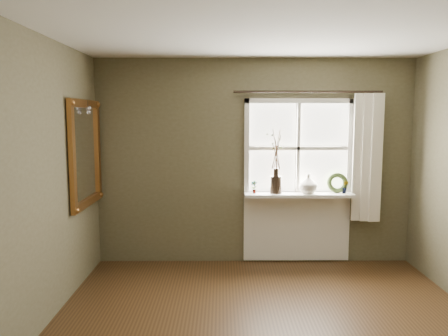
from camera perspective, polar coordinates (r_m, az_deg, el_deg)
ceiling at (r=3.37m, az=7.19°, el=19.02°), size 4.50×4.50×0.00m
wall_back at (r=5.61m, az=3.94°, el=0.83°), size 4.00×0.10×2.60m
wall_left at (r=3.70m, az=-26.56°, el=-3.01°), size 0.10×4.50×2.60m
window_frame at (r=5.59m, az=9.64°, el=2.58°), size 1.36×0.06×1.24m
window_sill at (r=5.56m, az=9.72°, el=-3.47°), size 1.36×0.26×0.04m
window_apron at (r=5.76m, az=9.44°, el=-7.59°), size 1.36×0.04×0.88m
dark_jug at (r=5.50m, az=6.78°, el=-2.18°), size 0.16×0.16×0.22m
cream_vase at (r=5.56m, az=10.94°, el=-2.03°), size 0.29×0.29×0.24m
wreath at (r=5.69m, az=14.57°, el=-2.16°), size 0.28×0.17×0.27m
potted_plant_left at (r=5.47m, az=3.95°, el=-2.48°), size 0.10×0.08×0.16m
potted_plant_right at (r=5.67m, az=15.52°, el=-2.39°), size 0.10×0.09×0.16m
curtain at (r=5.71m, az=18.12°, el=1.27°), size 0.36×0.12×1.59m
curtain_rod at (r=5.55m, az=10.93°, el=9.76°), size 1.84×0.03×0.03m
gilt_mirror at (r=5.20m, az=-17.62°, el=1.87°), size 0.10×1.01×1.21m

